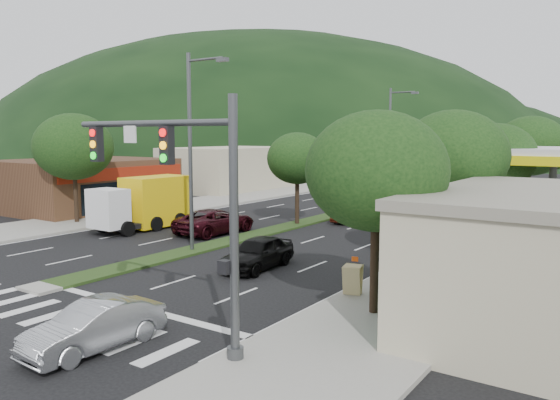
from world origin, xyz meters
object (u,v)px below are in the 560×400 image
Objects in this scene: tree_r_b at (453,156)px; car_queue_c at (350,212)px; car_queue_d at (474,203)px; box_truck at (147,204)px; streetlight_mid at (392,139)px; tree_r_c at (496,157)px; tree_l_a at (74,147)px; streetlight_near at (193,143)px; car_queue_f at (442,193)px; car_queue_b at (410,230)px; motorhome at (434,189)px; car_queue_e at (375,205)px; sedan_silver at (94,326)px; tree_r_e at (552,147)px; tree_med_near at (297,158)px; tree_med_far at (432,144)px; traffic_signal at (187,185)px; car_queue_a at (258,253)px; a_frame_sign at (353,277)px; tree_r_a at (376,171)px; suv_maroon at (215,221)px; tree_r_d at (531,146)px.

car_queue_c is at bearing 136.55° from tree_r_b.
box_truck is (-15.10, -19.81, 0.88)m from car_queue_d.
streetlight_mid is at bearing 119.32° from tree_r_b.
tree_r_c is at bearing -155.16° from box_truck.
tree_l_a reaches higher than car_queue_d.
car_queue_f is (3.61, 28.24, -4.85)m from streetlight_near.
box_truck reaches higher than car_queue_b.
motorhome reaches higher than box_truck.
motorhome is at bearing 108.03° from car_queue_b.
car_queue_e is at bearing -99.17° from car_queue_f.
sedan_silver is 0.84× the size of car_queue_d.
tree_r_e is at bearing 90.00° from tree_r_b.
tree_med_near reaches higher than car_queue_e.
sedan_silver is at bearing -102.83° from tree_r_c.
sedan_silver is at bearing -83.87° from car_queue_f.
tree_med_far is at bearing 109.13° from motorhome.
traffic_signal is 0.70× the size of streetlight_near.
traffic_signal is 10.26m from car_queue_a.
sedan_silver is 2.79× the size of a_frame_sign.
tree_med_near is 0.83× the size of tree_l_a.
tree_r_b is at bearing 90.00° from tree_r_a.
tree_med_near is 0.90× the size of box_truck.
tree_r_a is at bearing 151.71° from suv_maroon.
tree_med_near is (-12.00, -2.00, -0.32)m from tree_r_c.
car_queue_d is (5.68, 10.00, 0.03)m from car_queue_c.
traffic_signal is at bearing -47.23° from streetlight_near.
box_truck is (-7.17, -6.58, -2.87)m from tree_med_near.
tree_r_b is 15.08m from suv_maroon.
tree_med_far reaches higher than suv_maroon.
car_queue_b is (3.57, 9.21, 0.02)m from car_queue_a.
streetlight_mid reaches higher than tree_med_near.
tree_med_far is (-12.00, 14.00, -0.17)m from tree_r_d.
tree_l_a is at bearing -140.77° from tree_r_d.
car_queue_d is (-4.07, -8.76, -4.22)m from tree_r_e.
tree_r_e is 1.23× the size of suv_maroon.
tree_med_far is at bearing 69.81° from tree_l_a.
tree_med_far reaches higher than car_queue_c.
suv_maroon is at bearing -117.81° from tree_r_e.
tree_r_c is at bearing 57.18° from car_queue_a.
tree_med_far is 33.53m from box_truck.
sedan_silver is at bearing -90.07° from car_queue_b.
car_queue_e is at bearing -159.62° from tree_r_d.
tree_l_a is 31.21m from car_queue_f.
suv_maroon is (-11.48, 14.14, -3.89)m from traffic_signal.
tree_r_a reaches higher than sedan_silver.
tree_r_b is 6.96m from car_queue_b.
motorhome reaches higher than car_queue_b.
tree_med_near is 1.62× the size of car_queue_e.
tree_r_e is at bearing 90.00° from tree_r_d.
tree_r_a is at bearing -73.91° from car_queue_f.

